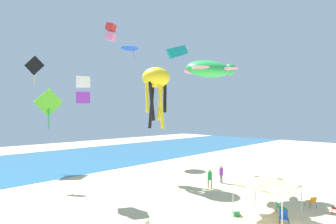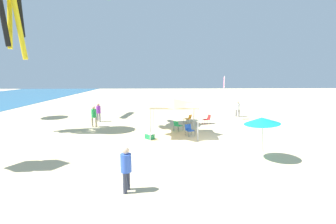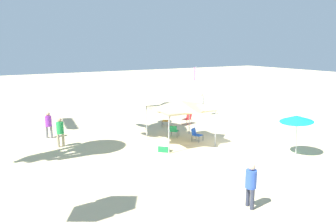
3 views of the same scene
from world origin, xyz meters
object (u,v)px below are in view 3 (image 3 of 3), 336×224
beach_umbrella (297,119)px  folding_chair_facing_ocean (188,118)px  folding_chair_near_cooler (196,134)px  person_by_tent (60,130)px  person_watching_sky (202,101)px  banner_flag (195,87)px  folding_chair_right_of_tent (167,120)px  cooler_box (164,148)px  person_far_stroller (251,182)px  person_beachcomber (48,123)px  folding_chair_left_of_tent (174,130)px  canopy_tent (180,105)px

beach_umbrella → folding_chair_facing_ocean: (9.24, 0.97, -1.62)m
folding_chair_near_cooler → person_by_tent: bearing=133.4°
person_watching_sky → beach_umbrella: bearing=-68.7°
banner_flag → folding_chair_right_of_tent: bearing=112.3°
folding_chair_right_of_tent → person_watching_sky: 6.52m
beach_umbrella → person_watching_sky: 13.14m
folding_chair_right_of_tent → cooler_box: (-5.25, 3.32, -0.27)m
banner_flag → person_far_stroller: bearing=152.3°
folding_chair_facing_ocean → folding_chair_right_of_tent: bearing=-115.0°
folding_chair_right_of_tent → person_beachcomber: (1.09, 8.45, 0.56)m
folding_chair_left_of_tent → person_far_stroller: size_ratio=0.46×
banner_flag → person_beachcomber: bearing=91.8°
folding_chair_right_of_tent → folding_chair_facing_ocean: same height
folding_chair_left_of_tent → person_far_stroller: bearing=120.3°
canopy_tent → folding_chair_near_cooler: (-0.15, -1.12, -1.94)m
cooler_box → person_by_tent: bearing=50.8°
folding_chair_right_of_tent → folding_chair_facing_ocean: bearing=119.6°
folding_chair_right_of_tent → cooler_box: bearing=5.7°
canopy_tent → beach_umbrella: canopy_tent is taller
canopy_tent → cooler_box: (-0.99, 1.75, -2.22)m
folding_chair_facing_ocean → person_beachcomber: 10.26m
folding_chair_facing_ocean → person_far_stroller: (-12.50, 5.57, 0.56)m
folding_chair_near_cooler → cooler_box: 3.00m
folding_chair_facing_ocean → person_by_tent: 10.00m
folding_chair_right_of_tent → folding_chair_left_of_tent: size_ratio=1.00×
canopy_tent → person_watching_sky: size_ratio=2.03×
folding_chair_right_of_tent → banner_flag: size_ratio=0.19×
cooler_box → person_beachcomber: person_beachcomber is taller
beach_umbrella → person_by_tent: 13.71m
beach_umbrella → cooler_box: size_ratio=3.23×
folding_chair_left_of_tent → banner_flag: (4.40, -4.82, 2.11)m
beach_umbrella → folding_chair_right_of_tent: beach_umbrella is taller
folding_chair_right_of_tent → person_far_stroller: person_far_stroller is taller
folding_chair_near_cooler → folding_chair_left_of_tent: same height
folding_chair_right_of_tent → person_far_stroller: (-12.75, 3.87, 0.56)m
beach_umbrella → folding_chair_facing_ocean: bearing=6.0°
canopy_tent → folding_chair_near_cooler: bearing=-97.4°
folding_chair_right_of_tent → folding_chair_left_of_tent: same height
canopy_tent → folding_chair_facing_ocean: bearing=-39.2°
folding_chair_left_of_tent → folding_chair_facing_ocean: bearing=-92.0°
folding_chair_facing_ocean → folding_chair_near_cooler: size_ratio=1.00×
beach_umbrella → banner_flag: bearing=-4.9°
canopy_tent → cooler_box: canopy_tent is taller
person_by_tent → folding_chair_left_of_tent: bearing=152.7°
person_watching_sky → person_by_tent: size_ratio=0.94×
person_far_stroller → folding_chair_left_of_tent: bearing=178.8°
canopy_tent → banner_flag: 7.73m
canopy_tent → folding_chair_near_cooler: 2.25m
folding_chair_right_of_tent → person_by_tent: 8.34m
person_watching_sky → person_far_stroller: (-16.02, 9.49, 0.04)m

